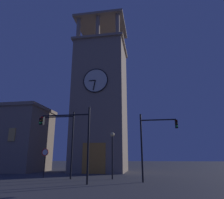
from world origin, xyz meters
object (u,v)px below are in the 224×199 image
traffic_signal_near (153,137)px  street_lamp (112,145)px  traffic_signal_far (62,134)px  no_horn_sign (45,155)px  clocktower (101,102)px  traffic_signal_mid (73,132)px

traffic_signal_near → street_lamp: size_ratio=1.30×
traffic_signal_far → no_horn_sign: bearing=-19.1°
street_lamp → clocktower: bearing=-70.6°
traffic_signal_near → street_lamp: (4.07, -2.19, -0.63)m
clocktower → street_lamp: (-3.60, 10.24, -7.54)m
traffic_signal_far → street_lamp: (-5.25, -0.64, -1.21)m
traffic_signal_near → traffic_signal_mid: 7.12m
traffic_signal_near → no_horn_sign: traffic_signal_near is taller
no_horn_sign → traffic_signal_far: bearing=160.9°
clocktower → street_lamp: size_ratio=5.98×
clocktower → no_horn_sign: size_ratio=9.15×
traffic_signal_far → no_horn_sign: (2.14, -0.74, -2.10)m
clocktower → no_horn_sign: 13.72m
traffic_signal_near → street_lamp: bearing=-28.3°
traffic_signal_mid → traffic_signal_far: 4.57m
clocktower → no_horn_sign: bearing=69.5°
traffic_signal_far → no_horn_sign: 3.09m
traffic_signal_mid → traffic_signal_far: (2.56, -3.77, 0.32)m
traffic_signal_mid → traffic_signal_far: traffic_signal_far is taller
traffic_signal_near → traffic_signal_far: bearing=-9.5°
traffic_signal_near → traffic_signal_mid: (6.76, 2.22, 0.26)m
clocktower → traffic_signal_far: (1.64, 10.88, -6.33)m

